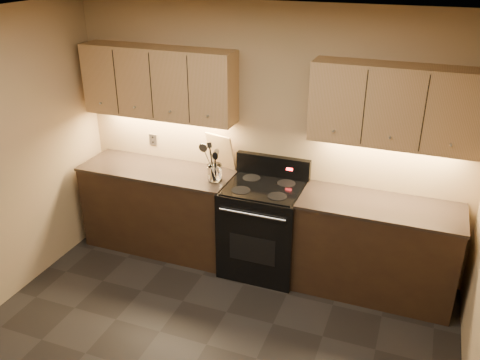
# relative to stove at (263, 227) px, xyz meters

# --- Properties ---
(ceiling) EXTENTS (4.00, 4.00, 0.00)m
(ceiling) POSITION_rel_stove_xyz_m (-0.08, -1.68, 2.12)
(ceiling) COLOR silver
(ceiling) RESTS_ON wall_back
(wall_back) EXTENTS (4.00, 0.04, 2.60)m
(wall_back) POSITION_rel_stove_xyz_m (-0.08, 0.32, 0.82)
(wall_back) COLOR tan
(wall_back) RESTS_ON ground
(counter_left) EXTENTS (1.62, 0.62, 0.93)m
(counter_left) POSITION_rel_stove_xyz_m (-1.18, 0.02, -0.01)
(counter_left) COLOR black
(counter_left) RESTS_ON ground
(counter_right) EXTENTS (1.46, 0.62, 0.93)m
(counter_right) POSITION_rel_stove_xyz_m (1.10, 0.02, -0.01)
(counter_right) COLOR black
(counter_right) RESTS_ON ground
(stove) EXTENTS (0.76, 0.68, 1.14)m
(stove) POSITION_rel_stove_xyz_m (0.00, 0.00, 0.00)
(stove) COLOR black
(stove) RESTS_ON ground
(upper_cab_left) EXTENTS (1.60, 0.30, 0.70)m
(upper_cab_left) POSITION_rel_stove_xyz_m (-1.18, 0.17, 1.32)
(upper_cab_left) COLOR tan
(upper_cab_left) RESTS_ON wall_back
(upper_cab_right) EXTENTS (1.44, 0.30, 0.70)m
(upper_cab_right) POSITION_rel_stove_xyz_m (1.10, 0.17, 1.32)
(upper_cab_right) COLOR tan
(upper_cab_right) RESTS_ON wall_back
(outlet_plate) EXTENTS (0.08, 0.01, 0.12)m
(outlet_plate) POSITION_rel_stove_xyz_m (-1.38, 0.31, 0.64)
(outlet_plate) COLOR #B2B5BA
(outlet_plate) RESTS_ON wall_back
(utensil_crock) EXTENTS (0.17, 0.17, 0.17)m
(utensil_crock) POSITION_rel_stove_xyz_m (-0.50, -0.04, 0.53)
(utensil_crock) COLOR white
(utensil_crock) RESTS_ON counter_left
(cutting_board) EXTENTS (0.33, 0.19, 0.38)m
(cutting_board) POSITION_rel_stove_xyz_m (-0.56, 0.26, 0.64)
(cutting_board) COLOR tan
(cutting_board) RESTS_ON counter_left
(wooden_spoon) EXTENTS (0.11, 0.12, 0.31)m
(wooden_spoon) POSITION_rel_stove_xyz_m (-0.53, -0.05, 0.62)
(wooden_spoon) COLOR tan
(wooden_spoon) RESTS_ON utensil_crock
(black_spoon) EXTENTS (0.09, 0.12, 0.31)m
(black_spoon) POSITION_rel_stove_xyz_m (-0.50, -0.03, 0.62)
(black_spoon) COLOR black
(black_spoon) RESTS_ON utensil_crock
(black_turner) EXTENTS (0.19, 0.19, 0.39)m
(black_turner) POSITION_rel_stove_xyz_m (-0.50, -0.06, 0.66)
(black_turner) COLOR black
(black_turner) RESTS_ON utensil_crock
(steel_spatula) EXTENTS (0.24, 0.17, 0.39)m
(steel_spatula) POSITION_rel_stove_xyz_m (-0.46, -0.02, 0.66)
(steel_spatula) COLOR silver
(steel_spatula) RESTS_ON utensil_crock
(steel_skimmer) EXTENTS (0.23, 0.11, 0.39)m
(steel_skimmer) POSITION_rel_stove_xyz_m (-0.47, -0.05, 0.66)
(steel_skimmer) COLOR silver
(steel_skimmer) RESTS_ON utensil_crock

